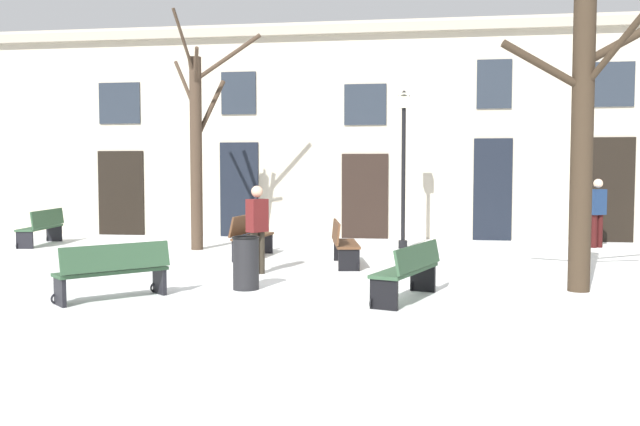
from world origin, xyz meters
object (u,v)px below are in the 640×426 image
streetlamp (404,152)px  person_by_shop_door (598,210)px  person_strolling (257,226)px  litter_bin (246,263)px  bench_near_lamp (42,227)px  tree_center (584,133)px  bench_facing_shops (251,235)px  bench_by_litter_bin (408,270)px  bench_far_corner (113,271)px  tree_near_facade (197,140)px  bench_near_center_tree (343,243)px

streetlamp → person_by_shop_door: streetlamp is taller
streetlamp → person_strolling: bearing=-118.8°
litter_bin → bench_near_lamp: bench_near_lamp is taller
streetlamp → litter_bin: bearing=-110.5°
tree_center → litter_bin: size_ratio=5.34×
bench_facing_shops → litter_bin: bearing=-161.7°
bench_by_litter_bin → bench_far_corner: bench_far_corner is taller
bench_far_corner → tree_near_facade: bearing=-129.3°
tree_near_facade → bench_far_corner: size_ratio=3.66×
tree_center → litter_bin: bearing=-173.1°
bench_by_litter_bin → bench_near_center_tree: bearing=-139.5°
bench_facing_shops → bench_far_corner: bearing=176.4°
litter_bin → person_strolling: (-0.21, 1.61, 0.47)m
bench_far_corner → person_by_shop_door: size_ratio=0.89×
bench_facing_shops → person_by_shop_door: (8.00, 3.15, 0.45)m
bench_near_center_tree → bench_far_corner: bearing=134.1°
bench_far_corner → bench_by_litter_bin: bearing=141.7°
bench_by_litter_bin → bench_facing_shops: bearing=-122.8°
streetlamp → person_strolling: (-2.53, -4.60, -1.45)m
bench_far_corner → person_by_shop_door: bearing=176.6°
person_by_shop_door → person_strolling: bearing=5.9°
tree_center → person_strolling: 5.84m
tree_near_facade → bench_near_lamp: bearing=175.1°
bench_near_center_tree → bench_near_lamp: bearing=61.1°
person_by_shop_door → bench_by_litter_bin: bearing=28.7°
tree_center → litter_bin: 5.76m
bench_facing_shops → bench_far_corner: size_ratio=1.18×
tree_near_facade → bench_facing_shops: size_ratio=3.11×
bench_by_litter_bin → bench_facing_shops: bench_facing_shops is taller
litter_bin → bench_near_lamp: bearing=140.6°
tree_near_facade → streetlamp: (4.89, 0.96, -0.29)m
bench_near_lamp → person_strolling: size_ratio=1.19×
litter_bin → person_strolling: person_strolling is taller
bench_by_litter_bin → bench_far_corner: size_ratio=1.19×
bench_far_corner → person_strolling: (1.51, 2.81, 0.47)m
tree_near_facade → bench_far_corner: (0.85, -6.45, -2.20)m
litter_bin → bench_by_litter_bin: size_ratio=0.48×
bench_near_center_tree → person_by_shop_door: 7.17m
bench_facing_shops → tree_near_facade: bearing=56.5°
bench_near_lamp → person_by_shop_door: bearing=89.0°
litter_bin → bench_far_corner: (-1.71, -1.20, 0.00)m
person_by_shop_door → tree_near_facade: bearing=-20.2°
tree_center → bench_near_lamp: size_ratio=2.37×
person_by_shop_door → tree_center: bearing=43.8°
tree_near_facade → bench_near_center_tree: 4.93m
person_strolling → person_by_shop_door: 9.12m
streetlamp → bench_far_corner: bearing=-118.6°
bench_by_litter_bin → person_by_shop_door: (4.45, 7.66, 0.50)m
bench_by_litter_bin → bench_near_lamp: bench_near_lamp is taller
tree_near_facade → bench_near_lamp: size_ratio=2.86×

